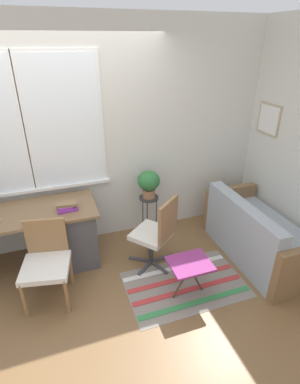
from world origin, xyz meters
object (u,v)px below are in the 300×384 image
(desk_chair_wooden, at_px, (46,260))
(book_stack, at_px, (67,207))
(office_chair_swivel, at_px, (157,232))
(folding_stool, at_px, (190,266))
(potted_plant, at_px, (149,182))
(couch_loveseat, at_px, (258,236))
(plant_stand, at_px, (149,202))

(desk_chair_wooden, bearing_deg, book_stack, 67.81)
(office_chair_swivel, distance_m, folding_stool, 0.57)
(potted_plant, distance_m, folding_stool, 1.23)
(office_chair_swivel, xyz_separation_m, couch_loveseat, (1.23, -0.23, -0.19))
(book_stack, distance_m, desk_chair_wooden, 0.61)
(desk_chair_wooden, relative_size, office_chair_swivel, 0.92)
(book_stack, xyz_separation_m, potted_plant, (1.04, 0.25, 0.02))
(office_chair_swivel, bearing_deg, desk_chair_wooden, -35.98)
(book_stack, relative_size, desk_chair_wooden, 0.27)
(book_stack, xyz_separation_m, desk_chair_wooden, (-0.28, -0.43, -0.33))
(couch_loveseat, bearing_deg, desk_chair_wooden, 86.37)
(couch_loveseat, xyz_separation_m, potted_plant, (-1.12, 0.83, 0.53))
(plant_stand, bearing_deg, desk_chair_wooden, -152.85)
(desk_chair_wooden, distance_m, potted_plant, 1.53)
(desk_chair_wooden, xyz_separation_m, potted_plant, (1.32, 0.68, 0.36))
(desk_chair_wooden, xyz_separation_m, plant_stand, (1.32, 0.68, 0.07))
(folding_stool, bearing_deg, book_stack, 140.36)
(office_chair_swivel, height_order, potted_plant, potted_plant)
(desk_chair_wooden, height_order, potted_plant, potted_plant)
(book_stack, distance_m, plant_stand, 1.10)
(office_chair_swivel, height_order, plant_stand, office_chair_swivel)
(folding_stool, bearing_deg, plant_stand, 92.26)
(desk_chair_wooden, distance_m, plant_stand, 1.49)
(plant_stand, distance_m, folding_stool, 1.16)
(couch_loveseat, distance_m, plant_stand, 1.42)
(couch_loveseat, relative_size, folding_stool, 3.50)
(book_stack, relative_size, folding_stool, 0.52)
(desk_chair_wooden, distance_m, folding_stool, 1.45)
(couch_loveseat, height_order, potted_plant, potted_plant)
(office_chair_swivel, xyz_separation_m, folding_stool, (0.16, -0.54, -0.08))
(plant_stand, bearing_deg, book_stack, -166.44)
(couch_loveseat, bearing_deg, plant_stand, 53.44)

